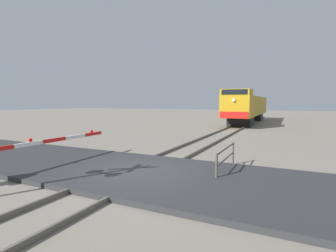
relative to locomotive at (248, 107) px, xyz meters
The scene contains 7 objects.
ground_plane 25.73m from the locomotive, 90.00° to the right, with size 160.00×160.00×0.00m, color gray.
rail_track_left 25.74m from the locomotive, 91.60° to the right, with size 0.08×80.00×0.15m, color #59544C.
rail_track_right 25.74m from the locomotive, 88.40° to the right, with size 0.08×80.00×0.15m, color #59544C.
road_surface 25.72m from the locomotive, 90.00° to the right, with size 36.00×5.11×0.16m, color #2D2D30.
locomotive is the anchor object (origin of this frame).
crossing_gate 28.51m from the locomotive, 97.49° to the right, with size 0.36×6.42×1.30m.
guard_railing 24.18m from the locomotive, 83.22° to the right, with size 0.08×2.70×0.95m.
Camera 1 is at (5.00, -7.75, 2.63)m, focal length 27.39 mm.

